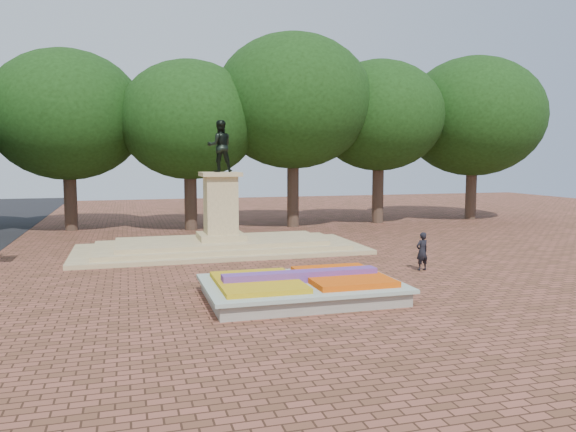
% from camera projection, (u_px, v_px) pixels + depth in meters
% --- Properties ---
extents(ground, '(90.00, 90.00, 0.00)m').
position_uv_depth(ground, '(258.00, 287.00, 20.04)').
color(ground, brown).
rests_on(ground, ground).
extents(flower_bed, '(6.30, 4.30, 0.91)m').
position_uv_depth(flower_bed, '(302.00, 287.00, 18.37)').
color(flower_bed, gray).
rests_on(flower_bed, ground).
extents(monument, '(14.00, 6.00, 6.40)m').
position_uv_depth(monument, '(221.00, 234.00, 27.59)').
color(monument, tan).
rests_on(monument, ground).
extents(tree_row_back, '(44.80, 8.80, 10.43)m').
position_uv_depth(tree_row_back, '(230.00, 126.00, 37.20)').
color(tree_row_back, '#39291F').
rests_on(tree_row_back, ground).
extents(pedestrian, '(0.64, 0.48, 1.57)m').
position_uv_depth(pedestrian, '(422.00, 251.00, 22.91)').
color(pedestrian, black).
rests_on(pedestrian, ground).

